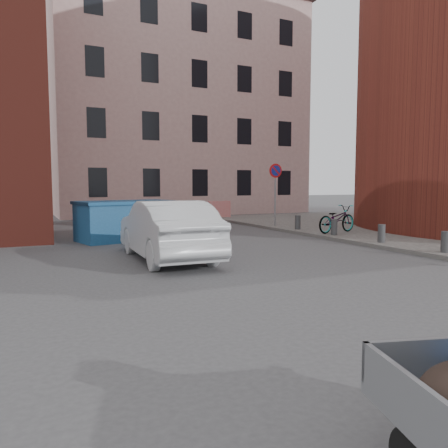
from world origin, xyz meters
TOP-DOWN VIEW (x-y plane):
  - ground at (0.00, 0.00)m, footprint 120.00×120.00m
  - building_pink at (6.00, 22.00)m, footprint 16.00×8.00m
  - no_parking_sign at (6.00, 9.48)m, footprint 0.60×0.09m
  - bollards at (6.00, 3.40)m, footprint 0.22×9.02m
  - barriers at (4.20, 15.00)m, footprint 4.70×0.18m
  - dumpster at (-0.69, 8.27)m, footprint 3.46×2.30m
  - silver_car at (-0.62, 3.97)m, footprint 1.72×4.54m
  - bicycle at (6.57, 6.17)m, footprint 2.01×1.03m

SIDE VIEW (x-z plane):
  - ground at x=0.00m, z-range 0.00..0.00m
  - bollards at x=6.00m, z-range 0.12..0.67m
  - barriers at x=4.20m, z-range 0.00..1.00m
  - bicycle at x=6.57m, z-range 0.12..1.12m
  - dumpster at x=-0.69m, z-range 0.00..1.34m
  - silver_car at x=-0.62m, z-range 0.00..1.48m
  - no_parking_sign at x=6.00m, z-range 0.69..3.34m
  - building_pink at x=6.00m, z-range 0.00..14.00m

